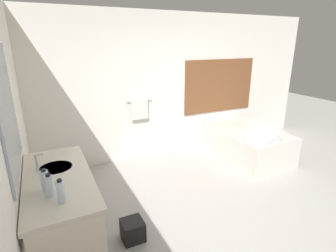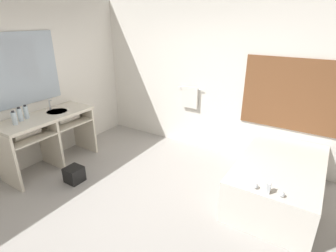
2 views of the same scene
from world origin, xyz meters
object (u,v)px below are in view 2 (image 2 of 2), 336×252
(water_bottle_3, at_px, (14,118))
(waste_bin, at_px, (74,174))
(water_bottle_1, at_px, (20,115))
(bathtub, at_px, (279,179))
(water_bottle_2, at_px, (26,112))

(water_bottle_3, bearing_deg, waste_bin, 26.15)
(water_bottle_1, height_order, waste_bin, water_bottle_1)
(bathtub, relative_size, water_bottle_2, 8.19)
(bathtub, bearing_deg, water_bottle_3, -155.17)
(waste_bin, bearing_deg, bathtub, 24.48)
(water_bottle_3, relative_size, waste_bin, 0.86)
(water_bottle_2, bearing_deg, bathtub, 20.76)
(bathtub, relative_size, water_bottle_3, 8.33)
(bathtub, xyz_separation_m, water_bottle_3, (-3.41, -1.58, 0.70))
(waste_bin, bearing_deg, water_bottle_1, -164.63)
(bathtub, bearing_deg, water_bottle_2, -159.24)
(bathtub, xyz_separation_m, water_bottle_2, (-3.52, -1.33, 0.70))
(water_bottle_3, xyz_separation_m, waste_bin, (0.69, 0.34, -0.89))
(bathtub, relative_size, water_bottle_1, 8.15)
(water_bottle_2, relative_size, water_bottle_3, 1.02)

